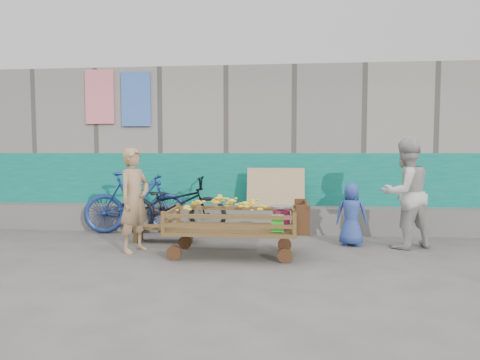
# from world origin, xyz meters

# --- Properties ---
(ground) EXTENTS (80.00, 80.00, 0.00)m
(ground) POSITION_xyz_m (0.00, 0.00, 0.00)
(ground) COLOR #4F4C47
(ground) RESTS_ON ground
(building_wall) EXTENTS (12.00, 3.50, 3.00)m
(building_wall) POSITION_xyz_m (-0.00, 4.05, 1.47)
(building_wall) COLOR gray
(building_wall) RESTS_ON ground
(banana_cart) EXTENTS (1.91, 0.87, 0.82)m
(banana_cart) POSITION_xyz_m (-0.31, 0.54, 0.55)
(banana_cart) COLOR brown
(banana_cart) RESTS_ON ground
(bench) EXTENTS (1.03, 0.31, 0.26)m
(bench) POSITION_xyz_m (-1.45, 1.31, 0.19)
(bench) COLOR brown
(bench) RESTS_ON ground
(vendor_man) EXTENTS (0.54, 0.64, 1.48)m
(vendor_man) POSITION_xyz_m (-1.68, 0.65, 0.74)
(vendor_man) COLOR #A17C58
(vendor_man) RESTS_ON ground
(woman) EXTENTS (0.97, 0.89, 1.63)m
(woman) POSITION_xyz_m (2.23, 1.27, 0.81)
(woman) COLOR beige
(woman) RESTS_ON ground
(child) EXTENTS (0.53, 0.41, 0.96)m
(child) POSITION_xyz_m (1.46, 1.34, 0.48)
(child) COLOR #2B4696
(child) RESTS_ON ground
(bicycle_dark) EXTENTS (1.94, 0.79, 1.00)m
(bicycle_dark) POSITION_xyz_m (-1.50, 2.05, 0.50)
(bicycle_dark) COLOR black
(bicycle_dark) RESTS_ON ground
(bicycle_blue) EXTENTS (1.85, 0.84, 1.08)m
(bicycle_blue) POSITION_xyz_m (-2.13, 2.00, 0.54)
(bicycle_blue) COLOR navy
(bicycle_blue) RESTS_ON ground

